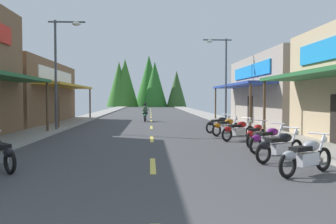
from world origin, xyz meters
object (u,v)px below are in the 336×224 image
(motorcycle_parked_right_4, at_px, (238,130))
(motorcycle_parked_right_0, at_px, (306,156))
(motorcycle_parked_right_1, at_px, (280,146))
(motorcycle_parked_right_2, at_px, (268,139))
(streetlamp_left, at_px, (61,60))
(motorcycle_parked_right_3, at_px, (256,134))
(rider_cruising_lead, at_px, (145,114))
(motorcycle_parked_right_6, at_px, (219,124))
(motorcycle_parked_right_5, at_px, (226,126))
(streetlamp_right, at_px, (222,69))

(motorcycle_parked_right_4, bearing_deg, motorcycle_parked_right_0, -123.38)
(motorcycle_parked_right_1, height_order, motorcycle_parked_right_2, same)
(streetlamp_left, relative_size, motorcycle_parked_right_2, 3.56)
(motorcycle_parked_right_3, height_order, rider_cruising_lead, rider_cruising_lead)
(motorcycle_parked_right_6, bearing_deg, motorcycle_parked_right_5, -124.16)
(motorcycle_parked_right_0, bearing_deg, motorcycle_parked_right_6, 58.22)
(streetlamp_left, xyz_separation_m, motorcycle_parked_right_6, (9.10, -1.22, -3.71))
(motorcycle_parked_right_2, bearing_deg, motorcycle_parked_right_6, 58.12)
(motorcycle_parked_right_2, bearing_deg, streetlamp_right, 51.02)
(motorcycle_parked_right_5, bearing_deg, motorcycle_parked_right_2, -123.06)
(motorcycle_parked_right_1, height_order, motorcycle_parked_right_6, same)
(streetlamp_right, height_order, rider_cruising_lead, streetlamp_right)
(motorcycle_parked_right_0, height_order, motorcycle_parked_right_3, same)
(motorcycle_parked_right_0, bearing_deg, motorcycle_parked_right_4, 57.19)
(motorcycle_parked_right_3, height_order, motorcycle_parked_right_5, same)
(motorcycle_parked_right_0, xyz_separation_m, motorcycle_parked_right_3, (0.37, 5.53, 0.00))
(streetlamp_right, xyz_separation_m, motorcycle_parked_right_5, (-1.39, -8.18, -3.66))
(rider_cruising_lead, bearing_deg, motorcycle_parked_right_0, -166.72)
(motorcycle_parked_right_1, distance_m, motorcycle_parked_right_3, 3.65)
(motorcycle_parked_right_2, height_order, motorcycle_parked_right_5, same)
(motorcycle_parked_right_3, bearing_deg, motorcycle_parked_right_2, -146.27)
(streetlamp_right, distance_m, motorcycle_parked_right_2, 14.53)
(streetlamp_right, bearing_deg, rider_cruising_lead, 149.74)
(motorcycle_parked_right_5, bearing_deg, motorcycle_parked_right_4, -123.50)
(motorcycle_parked_right_1, distance_m, motorcycle_parked_right_4, 5.55)
(motorcycle_parked_right_0, bearing_deg, motorcycle_parked_right_1, 57.36)
(motorcycle_parked_right_1, bearing_deg, streetlamp_left, 100.23)
(motorcycle_parked_right_2, distance_m, motorcycle_parked_right_3, 1.73)
(motorcycle_parked_right_1, relative_size, motorcycle_parked_right_4, 1.02)
(motorcycle_parked_right_0, xyz_separation_m, motorcycle_parked_right_2, (0.31, 3.80, 0.00))
(motorcycle_parked_right_0, bearing_deg, rider_cruising_lead, 69.68)
(motorcycle_parked_right_0, relative_size, rider_cruising_lead, 0.87)
(streetlamp_left, relative_size, motorcycle_parked_right_4, 3.49)
(streetlamp_left, bearing_deg, motorcycle_parked_right_4, -28.70)
(motorcycle_parked_right_3, xyz_separation_m, motorcycle_parked_right_6, (-0.40, 5.76, 0.00))
(streetlamp_right, height_order, motorcycle_parked_right_5, streetlamp_right)
(motorcycle_parked_right_5, height_order, rider_cruising_lead, rider_cruising_lead)
(motorcycle_parked_right_5, xyz_separation_m, rider_cruising_lead, (-4.37, 11.54, 0.17))
(streetlamp_right, relative_size, motorcycle_parked_right_0, 3.41)
(motorcycle_parked_right_6, bearing_deg, rider_cruising_lead, 77.65)
(motorcycle_parked_right_2, distance_m, motorcycle_parked_right_4, 3.65)
(streetlamp_right, distance_m, motorcycle_parked_right_5, 9.07)
(streetlamp_right, relative_size, motorcycle_parked_right_2, 3.51)
(streetlamp_left, xyz_separation_m, motorcycle_parked_right_1, (9.16, -10.61, -3.71))
(motorcycle_parked_right_4, xyz_separation_m, motorcycle_parked_right_5, (-0.09, 2.20, 0.00))
(streetlamp_right, relative_size, motorcycle_parked_right_1, 3.37)
(motorcycle_parked_right_2, bearing_deg, rider_cruising_lead, 70.53)
(motorcycle_parked_right_2, relative_size, motorcycle_parked_right_5, 1.02)
(motorcycle_parked_right_2, relative_size, rider_cruising_lead, 0.85)
(motorcycle_parked_right_2, height_order, motorcycle_parked_right_6, same)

